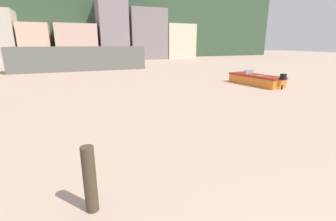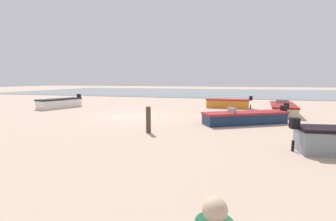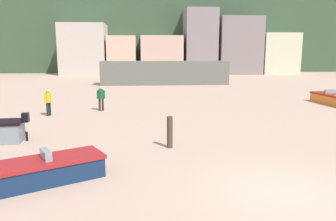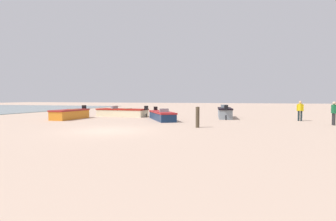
# 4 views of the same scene
# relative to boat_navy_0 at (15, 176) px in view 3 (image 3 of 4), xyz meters

# --- Properties ---
(ground_plane) EXTENTS (160.00, 160.00, 0.00)m
(ground_plane) POSITION_rel_boat_navy_0_xyz_m (7.69, -0.88, -0.38)
(ground_plane) COLOR tan
(headland_hill) EXTENTS (90.00, 32.00, 17.91)m
(headland_hill) POSITION_rel_boat_navy_0_xyz_m (7.69, 65.12, 8.58)
(headland_hill) COLOR #375037
(headland_hill) RESTS_ON ground
(harbor_pier) EXTENTS (14.52, 2.40, 2.67)m
(harbor_pier) POSITION_rel_boat_navy_0_xyz_m (6.20, 29.12, 0.96)
(harbor_pier) COLOR slate
(harbor_pier) RESTS_ON ground
(townhouse_far_left) EXTENTS (7.10, 6.29, 8.01)m
(townhouse_far_left) POSITION_rel_boat_navy_0_xyz_m (-5.76, 46.26, 3.63)
(townhouse_far_left) COLOR beige
(townhouse_far_left) RESTS_ON ground
(townhouse_left) EXTENTS (4.50, 6.72, 6.11)m
(townhouse_left) POSITION_rel_boat_navy_0_xyz_m (0.33, 46.48, 2.68)
(townhouse_left) COLOR beige
(townhouse_left) RESTS_ON ground
(townhouse_centre_left) EXTENTS (6.68, 6.80, 6.15)m
(townhouse_centre_left) POSITION_rel_boat_navy_0_xyz_m (6.70, 46.52, 2.70)
(townhouse_centre_left) COLOR #D0AD9B
(townhouse_centre_left) RESTS_ON ground
(townhouse_centre) EXTENTS (5.03, 5.90, 10.42)m
(townhouse_centre) POSITION_rel_boat_navy_0_xyz_m (13.04, 46.07, 4.83)
(townhouse_centre) COLOR gray
(townhouse_centre) RESTS_ON ground
(townhouse_centre_right) EXTENTS (6.88, 5.47, 9.21)m
(townhouse_centre_right) POSITION_rel_boat_navy_0_xyz_m (19.48, 45.86, 4.23)
(townhouse_centre_right) COLOR gray
(townhouse_centre_right) RESTS_ON ground
(townhouse_right) EXTENTS (5.93, 6.56, 6.63)m
(townhouse_right) POSITION_rel_boat_navy_0_xyz_m (26.09, 46.40, 2.94)
(townhouse_right) COLOR beige
(townhouse_right) RESTS_ON ground
(boat_navy_0) EXTENTS (5.14, 3.63, 1.05)m
(boat_navy_0) POSITION_rel_boat_navy_0_xyz_m (0.00, 0.00, 0.00)
(boat_navy_0) COLOR navy
(boat_navy_0) RESTS_ON ground
(boat_orange_1) EXTENTS (1.98, 4.62, 1.07)m
(boat_orange_1) POSITION_rel_boat_navy_0_xyz_m (17.73, 13.67, 0.01)
(boat_orange_1) COLOR orange
(boat_orange_1) RESTS_ON ground
(mooring_post_near_water) EXTENTS (0.24, 0.24, 1.31)m
(mooring_post_near_water) POSITION_rel_boat_navy_0_xyz_m (4.80, 3.77, 0.28)
(mooring_post_near_water) COLOR #473B2B
(mooring_post_near_water) RESTS_ON ground
(beach_walker_foreground) EXTENTS (0.54, 0.37, 1.62)m
(beach_walker_foreground) POSITION_rel_boat_navy_0_xyz_m (0.95, 12.54, 0.58)
(beach_walker_foreground) COLOR #262528
(beach_walker_foreground) RESTS_ON ground
(beach_walker_distant) EXTENTS (0.45, 0.52, 1.62)m
(beach_walker_distant) POSITION_rel_boat_navy_0_xyz_m (-2.04, 11.04, 0.58)
(beach_walker_distant) COLOR #1B282B
(beach_walker_distant) RESTS_ON ground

